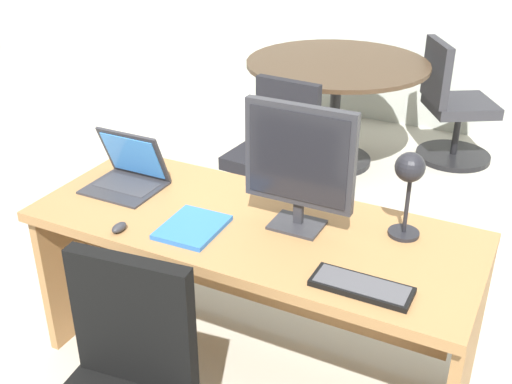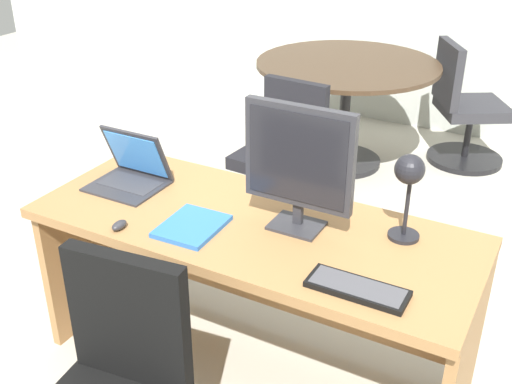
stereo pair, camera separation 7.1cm
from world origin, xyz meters
name	(u,v)px [view 2 (the right image)]	position (x,y,z in m)	size (l,w,h in m)	color
ground	(366,220)	(0.00, 1.50, 0.00)	(12.00, 12.00, 0.00)	#B7B2A3
desk	(257,259)	(0.00, 0.05, 0.55)	(1.80, 0.72, 0.75)	#9E7042
monitor	(299,161)	(0.17, 0.05, 1.03)	(0.44, 0.16, 0.50)	#2D2D33
laptop	(133,167)	(-0.64, 0.06, 0.82)	(0.31, 0.27, 0.25)	#2D2D33
keyboard	(357,288)	(0.53, -0.23, 0.76)	(0.34, 0.13, 0.02)	black
mouse	(119,225)	(-0.43, -0.29, 0.77)	(0.04, 0.07, 0.03)	#2D2D33
desk_lamp	(409,180)	(0.56, 0.16, 1.00)	(0.12, 0.14, 0.35)	black
book	(192,226)	(-0.18, -0.15, 0.76)	(0.23, 0.28, 0.02)	blue
meeting_table	(346,88)	(-0.47, 2.25, 0.59)	(1.30, 1.30, 0.78)	black
meeting_chair_near	(463,115)	(0.29, 2.71, 0.37)	(0.64, 0.63, 0.91)	black
meeting_chair_far	(281,164)	(-0.54, 1.36, 0.34)	(0.56, 0.56, 0.84)	black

